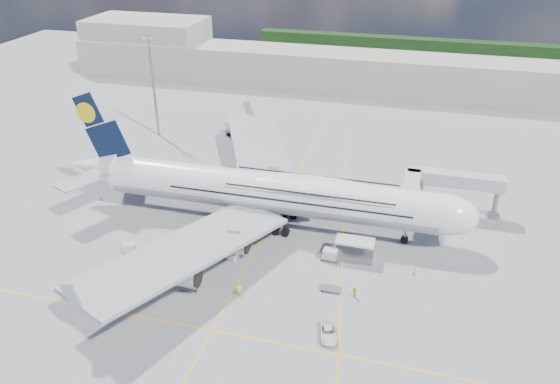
% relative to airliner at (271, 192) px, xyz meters
% --- Properties ---
extents(ground, '(300.00, 300.00, 0.00)m').
position_rel_airliner_xyz_m(ground, '(-0.26, -10.00, -6.87)').
color(ground, gray).
rests_on(ground, ground).
extents(taxi_line_main, '(0.25, 220.00, 0.01)m').
position_rel_airliner_xyz_m(taxi_line_main, '(-0.26, -10.00, -6.86)').
color(taxi_line_main, yellow).
rests_on(taxi_line_main, ground).
extents(taxi_line_cross, '(120.00, 0.25, 0.01)m').
position_rel_airliner_xyz_m(taxi_line_cross, '(-0.26, -30.00, -6.86)').
color(taxi_line_cross, yellow).
rests_on(taxi_line_cross, ground).
extents(taxi_line_diag, '(14.16, 99.06, 0.01)m').
position_rel_airliner_xyz_m(taxi_line_diag, '(13.74, -0.00, -6.86)').
color(taxi_line_diag, yellow).
rests_on(taxi_line_diag, ground).
extents(airliner, '(77.26, 79.15, 23.71)m').
position_rel_airliner_xyz_m(airliner, '(0.00, 0.00, 0.00)').
color(airliner, white).
rests_on(airliner, ground).
extents(jet_bridge, '(18.80, 12.10, 8.50)m').
position_rel_airliner_xyz_m(jet_bridge, '(29.55, 10.94, -0.02)').
color(jet_bridge, '#B7B7BC').
rests_on(jet_bridge, ground).
extents(cargo_loader, '(8.53, 3.20, 3.67)m').
position_rel_airliner_xyz_m(cargo_loader, '(16.56, -7.11, -5.62)').
color(cargo_loader, silver).
rests_on(cargo_loader, ground).
extents(light_mast, '(3.00, 0.70, 25.50)m').
position_rel_airliner_xyz_m(light_mast, '(-40.26, 35.00, 6.34)').
color(light_mast, gray).
rests_on(light_mast, ground).
extents(terminal, '(180.00, 16.00, 12.00)m').
position_rel_airliner_xyz_m(terminal, '(-0.26, 85.00, -0.87)').
color(terminal, '#B2AD9E').
rests_on(terminal, ground).
extents(hangar, '(40.00, 22.00, 18.00)m').
position_rel_airliner_xyz_m(hangar, '(-70.26, 90.00, 2.13)').
color(hangar, '#B2AD9E').
rests_on(hangar, ground).
extents(tree_line, '(160.00, 6.00, 8.00)m').
position_rel_airliner_xyz_m(tree_line, '(39.74, 130.00, -2.87)').
color(tree_line, '#193814').
rests_on(tree_line, ground).
extents(dolly_row_a, '(3.50, 2.13, 0.49)m').
position_rel_airliner_xyz_m(dolly_row_a, '(-14.29, -22.85, -6.49)').
color(dolly_row_a, gray).
rests_on(dolly_row_a, ground).
extents(dolly_row_b, '(3.11, 1.86, 0.44)m').
position_rel_airliner_xyz_m(dolly_row_b, '(-7.10, -22.02, -6.53)').
color(dolly_row_b, gray).
rests_on(dolly_row_b, ground).
extents(dolly_row_c, '(2.61, 1.42, 1.64)m').
position_rel_airliner_xyz_m(dolly_row_c, '(-12.32, -9.76, -5.99)').
color(dolly_row_c, gray).
rests_on(dolly_row_c, ground).
extents(dolly_back, '(3.12, 2.54, 1.75)m').
position_rel_airliner_xyz_m(dolly_back, '(-21.10, -15.36, -5.93)').
color(dolly_back, gray).
rests_on(dolly_back, ground).
extents(dolly_nose_far, '(3.18, 1.79, 0.46)m').
position_rel_airliner_xyz_m(dolly_nose_far, '(14.48, -16.69, -6.51)').
color(dolly_nose_far, gray).
rests_on(dolly_nose_far, ground).
extents(dolly_nose_near, '(3.34, 1.97, 2.03)m').
position_rel_airliner_xyz_m(dolly_nose_near, '(12.87, -8.62, -5.77)').
color(dolly_nose_near, gray).
rests_on(dolly_nose_near, ground).
extents(baggage_tug, '(3.43, 2.61, 1.95)m').
position_rel_airliner_xyz_m(baggage_tug, '(-3.62, -12.48, -6.01)').
color(baggage_tug, silver).
rests_on(baggage_tug, ground).
extents(catering_truck_inner, '(6.65, 2.76, 3.93)m').
position_rel_airliner_xyz_m(catering_truck_inner, '(-1.31, 10.76, -5.02)').
color(catering_truck_inner, gray).
rests_on(catering_truck_inner, ground).
extents(catering_truck_outer, '(6.71, 3.22, 3.86)m').
position_rel_airliner_xyz_m(catering_truck_outer, '(-20.04, 39.56, -5.07)').
color(catering_truck_outer, gray).
rests_on(catering_truck_outer, ground).
extents(service_van, '(3.44, 5.34, 1.37)m').
position_rel_airliner_xyz_m(service_van, '(15.97, -26.89, -6.18)').
color(service_van, white).
rests_on(service_van, ground).
extents(crew_nose, '(0.74, 0.61, 1.72)m').
position_rel_airliner_xyz_m(crew_nose, '(26.96, -9.67, -6.01)').
color(crew_nose, '#A3FF1A').
rests_on(crew_nose, ground).
extents(crew_loader, '(1.10, 1.18, 1.92)m').
position_rel_airliner_xyz_m(crew_loader, '(18.24, -17.53, -5.91)').
color(crew_loader, '#ABF81A').
rests_on(crew_loader, ground).
extents(crew_wing, '(0.83, 0.96, 1.54)m').
position_rel_airliner_xyz_m(crew_wing, '(-11.76, -17.63, -6.10)').
color(crew_wing, '#E1F81A').
rests_on(crew_wing, ground).
extents(crew_van, '(0.92, 0.90, 1.60)m').
position_rel_airliner_xyz_m(crew_van, '(17.17, -3.85, -6.07)').
color(crew_van, '#CCE518').
rests_on(crew_van, ground).
extents(crew_tug, '(1.39, 1.02, 1.92)m').
position_rel_airliner_xyz_m(crew_tug, '(1.10, -21.66, -5.91)').
color(crew_tug, '#BDFF1A').
rests_on(crew_tug, ground).
extents(cone_nose, '(0.41, 0.41, 0.52)m').
position_rel_airliner_xyz_m(cone_nose, '(33.05, -1.38, -6.62)').
color(cone_nose, orange).
rests_on(cone_nose, ground).
extents(cone_wing_left_inner, '(0.48, 0.48, 0.61)m').
position_rel_airliner_xyz_m(cone_wing_left_inner, '(-0.65, 18.33, -6.57)').
color(cone_wing_left_inner, orange).
rests_on(cone_wing_left_inner, ground).
extents(cone_wing_left_outer, '(0.49, 0.49, 0.63)m').
position_rel_airliner_xyz_m(cone_wing_left_outer, '(-9.65, 21.74, -6.57)').
color(cone_wing_left_outer, orange).
rests_on(cone_wing_left_outer, ground).
extents(cone_wing_right_inner, '(0.43, 0.43, 0.54)m').
position_rel_airliner_xyz_m(cone_wing_right_inner, '(-1.94, -8.85, -6.61)').
color(cone_wing_right_inner, orange).
rests_on(cone_wing_right_inner, ground).
extents(cone_wing_right_outer, '(0.42, 0.42, 0.54)m').
position_rel_airliner_xyz_m(cone_wing_right_outer, '(-18.28, -30.61, -6.61)').
color(cone_wing_right_outer, orange).
rests_on(cone_wing_right_outer, ground).
extents(cone_tail, '(0.50, 0.50, 0.64)m').
position_rel_airliner_xyz_m(cone_tail, '(-36.01, -0.13, -6.56)').
color(cone_tail, orange).
rests_on(cone_tail, ground).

